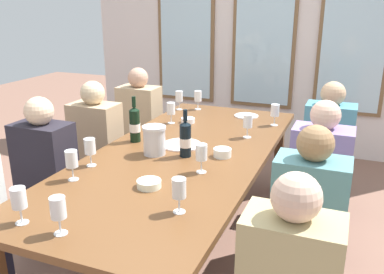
# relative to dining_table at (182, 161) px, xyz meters

# --- Properties ---
(ground_plane) EXTENTS (12.00, 12.00, 0.00)m
(ground_plane) POSITION_rel_dining_table_xyz_m (0.00, 0.00, -0.68)
(ground_plane) COLOR #825B4B
(back_wall_with_windows) EXTENTS (4.29, 0.10, 2.90)m
(back_wall_with_windows) POSITION_rel_dining_table_xyz_m (0.00, 2.39, 0.77)
(back_wall_with_windows) COLOR silver
(back_wall_with_windows) RESTS_ON ground
(dining_table) EXTENTS (1.09, 2.55, 0.74)m
(dining_table) POSITION_rel_dining_table_xyz_m (0.00, 0.00, 0.00)
(dining_table) COLOR brown
(dining_table) RESTS_ON ground
(white_plate_0) EXTENTS (0.21, 0.21, 0.01)m
(white_plate_0) POSITION_rel_dining_table_xyz_m (0.17, 1.03, 0.07)
(white_plate_0) COLOR white
(white_plate_0) RESTS_ON dining_table
(white_plate_1) EXTENTS (0.28, 0.28, 0.01)m
(white_plate_1) POSITION_rel_dining_table_xyz_m (-0.05, 0.12, 0.07)
(white_plate_1) COLOR white
(white_plate_1) RESTS_ON dining_table
(metal_pitcher) EXTENTS (0.16, 0.16, 0.19)m
(metal_pitcher) POSITION_rel_dining_table_xyz_m (-0.15, -0.10, 0.16)
(metal_pitcher) COLOR silver
(metal_pitcher) RESTS_ON dining_table
(wine_bottle_0) EXTENTS (0.08, 0.08, 0.33)m
(wine_bottle_0) POSITION_rel_dining_table_xyz_m (-0.40, 0.08, 0.19)
(wine_bottle_0) COLOR black
(wine_bottle_0) RESTS_ON dining_table
(wine_bottle_1) EXTENTS (0.08, 0.08, 0.31)m
(wine_bottle_1) POSITION_rel_dining_table_xyz_m (0.05, -0.06, 0.18)
(wine_bottle_1) COLOR black
(wine_bottle_1) RESTS_ON dining_table
(tasting_bowl_0) EXTENTS (0.12, 0.12, 0.05)m
(tasting_bowl_0) POSITION_rel_dining_table_xyz_m (0.28, 0.02, 0.09)
(tasting_bowl_0) COLOR white
(tasting_bowl_0) RESTS_ON dining_table
(tasting_bowl_1) EXTENTS (0.11, 0.11, 0.04)m
(tasting_bowl_1) POSITION_rel_dining_table_xyz_m (-0.23, 0.66, 0.08)
(tasting_bowl_1) COLOR white
(tasting_bowl_1) RESTS_ON dining_table
(tasting_bowl_2) EXTENTS (0.13, 0.13, 0.04)m
(tasting_bowl_2) POSITION_rel_dining_table_xyz_m (0.05, -0.57, 0.08)
(tasting_bowl_2) COLOR white
(tasting_bowl_2) RESTS_ON dining_table
(wine_glass_0) EXTENTS (0.07, 0.07, 0.17)m
(wine_glass_0) POSITION_rel_dining_table_xyz_m (0.24, -0.27, 0.18)
(wine_glass_0) COLOR white
(wine_glass_0) RESTS_ON dining_table
(wine_glass_1) EXTENTS (0.07, 0.07, 0.17)m
(wine_glass_1) POSITION_rel_dining_table_xyz_m (-0.09, -1.13, 0.18)
(wine_glass_1) COLOR white
(wine_glass_1) RESTS_ON dining_table
(wine_glass_2) EXTENTS (0.07, 0.07, 0.17)m
(wine_glass_2) POSITION_rel_dining_table_xyz_m (-0.35, 0.60, 0.18)
(wine_glass_2) COLOR white
(wine_glass_2) RESTS_ON dining_table
(wine_glass_3) EXTENTS (0.07, 0.07, 0.17)m
(wine_glass_3) POSITION_rel_dining_table_xyz_m (-0.42, -0.42, 0.18)
(wine_glass_3) COLOR white
(wine_glass_3) RESTS_ON dining_table
(wine_glass_4) EXTENTS (0.07, 0.07, 0.17)m
(wine_glass_4) POSITION_rel_dining_table_xyz_m (0.45, 0.85, 0.18)
(wine_glass_4) COLOR white
(wine_glass_4) RESTS_ON dining_table
(wine_glass_5) EXTENTS (0.07, 0.07, 0.17)m
(wine_glass_5) POSITION_rel_dining_table_xyz_m (-0.31, 1.10, 0.18)
(wine_glass_5) COLOR white
(wine_glass_5) RESTS_ON dining_table
(wine_glass_6) EXTENTS (0.07, 0.07, 0.17)m
(wine_glass_6) POSITION_rel_dining_table_xyz_m (-0.47, 1.03, 0.18)
(wine_glass_6) COLOR white
(wine_glass_6) RESTS_ON dining_table
(wine_glass_7) EXTENTS (0.07, 0.07, 0.17)m
(wine_glass_7) POSITION_rel_dining_table_xyz_m (-0.39, -0.64, 0.18)
(wine_glass_7) COLOR white
(wine_glass_7) RESTS_ON dining_table
(wine_glass_8) EXTENTS (0.07, 0.07, 0.17)m
(wine_glass_8) POSITION_rel_dining_table_xyz_m (0.32, 0.46, 0.18)
(wine_glass_8) COLOR white
(wine_glass_8) RESTS_ON dining_table
(wine_glass_9) EXTENTS (0.07, 0.07, 0.17)m
(wine_glass_9) POSITION_rel_dining_table_xyz_m (0.31, -0.76, 0.18)
(wine_glass_9) COLOR white
(wine_glass_9) RESTS_ON dining_table
(wine_glass_10) EXTENTS (0.07, 0.07, 0.17)m
(wine_glass_10) POSITION_rel_dining_table_xyz_m (-0.31, -1.12, 0.18)
(wine_glass_10) COLOR white
(wine_glass_10) RESTS_ON dining_table
(seated_person_2) EXTENTS (0.38, 0.24, 1.11)m
(seated_person_2) POSITION_rel_dining_table_xyz_m (-0.87, 1.00, -0.15)
(seated_person_2) COLOR #2A3336
(seated_person_2) RESTS_ON ground
(seated_person_3) EXTENTS (0.38, 0.24, 1.11)m
(seated_person_3) POSITION_rel_dining_table_xyz_m (0.87, 0.95, -0.15)
(seated_person_3) COLOR #2B233E
(seated_person_3) RESTS_ON ground
(seated_person_4) EXTENTS (0.38, 0.24, 1.11)m
(seated_person_4) POSITION_rel_dining_table_xyz_m (-0.87, -0.32, -0.15)
(seated_person_4) COLOR #352F36
(seated_person_4) RESTS_ON ground
(seated_person_5) EXTENTS (0.38, 0.24, 1.11)m
(seated_person_5) POSITION_rel_dining_table_xyz_m (0.87, -0.31, -0.15)
(seated_person_5) COLOR #392837
(seated_person_5) RESTS_ON ground
(seated_person_6) EXTENTS (0.38, 0.24, 1.11)m
(seated_person_6) POSITION_rel_dining_table_xyz_m (-0.87, 0.27, -0.15)
(seated_person_6) COLOR #303036
(seated_person_6) RESTS_ON ground
(seated_person_7) EXTENTS (0.38, 0.24, 1.11)m
(seated_person_7) POSITION_rel_dining_table_xyz_m (0.87, 0.27, -0.15)
(seated_person_7) COLOR #332532
(seated_person_7) RESTS_ON ground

